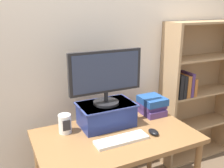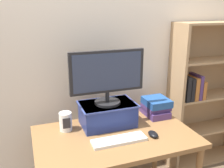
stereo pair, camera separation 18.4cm
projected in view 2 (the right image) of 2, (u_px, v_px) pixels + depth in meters
The scene contains 9 objects.
back_wall at pixel (94, 48), 2.21m from camera, with size 7.00×0.08×2.60m.
desk at pixel (115, 144), 1.93m from camera, with size 1.21×0.73×0.72m.
bookshelf_unit at pixel (206, 94), 2.61m from camera, with size 0.88×0.28×1.51m.
riser_box at pixel (108, 113), 2.04m from camera, with size 0.45×0.30×0.19m.
computer_monitor at pixel (107, 75), 1.94m from camera, with size 0.60×0.21×0.43m.
keyboard at pixel (119, 140), 1.80m from camera, with size 0.40×0.12×0.02m.
computer_mouse at pixel (153, 134), 1.87m from camera, with size 0.06×0.10×0.04m.
book_stack at pixel (156, 107), 2.23m from camera, with size 0.20×0.27×0.16m.
desk_speaker at pixel (66, 121), 1.95m from camera, with size 0.10×0.10×0.15m.
Camera 2 is at (-0.60, -1.59, 1.66)m, focal length 40.00 mm.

